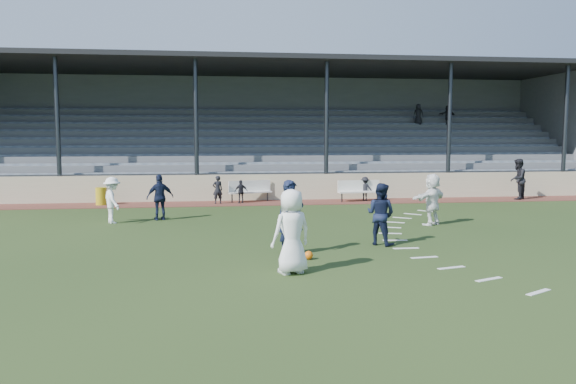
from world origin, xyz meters
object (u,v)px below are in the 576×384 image
object	(u,v)px
player_white_lead	(292,231)
football	(309,255)
official	(518,179)
trash_bin	(101,196)
player_navy_lead	(291,217)
bench_right	(359,189)
bench_left	(250,189)

from	to	relation	value
player_white_lead	football	bearing A→B (deg)	-136.57
football	player_white_lead	world-z (taller)	player_white_lead
football	official	xyz separation A→B (m)	(11.77, 11.24, 0.86)
trash_bin	football	distance (m)	13.61
trash_bin	player_navy_lead	world-z (taller)	player_navy_lead
bench_right	bench_left	bearing A→B (deg)	168.72
bench_right	trash_bin	xyz separation A→B (m)	(-11.35, 0.12, -0.19)
official	player_navy_lead	bearing A→B (deg)	-4.18
bench_left	player_navy_lead	xyz separation A→B (m)	(0.33, -11.32, 0.36)
bench_left	official	world-z (taller)	official
player_white_lead	official	xyz separation A→B (m)	(12.36, 12.53, 0.04)
bench_right	official	world-z (taller)	official
bench_left	bench_right	xyz separation A→B (m)	(4.94, -0.46, 0.00)
football	official	world-z (taller)	official
trash_bin	player_white_lead	bearing A→B (deg)	-63.23
bench_left	player_white_lead	distance (m)	13.25
trash_bin	player_white_lead	size ratio (longest dim) A/B	0.40
trash_bin	football	bearing A→B (deg)	-58.54
trash_bin	football	xyz separation A→B (m)	(7.10, -11.60, -0.29)
player_white_lead	player_navy_lead	bearing A→B (deg)	-119.11
bench_left	bench_right	world-z (taller)	same
bench_right	official	size ratio (longest dim) A/B	1.07
player_navy_lead	official	size ratio (longest dim) A/B	1.00
bench_left	bench_right	size ratio (longest dim) A/B	1.00
football	player_white_lead	xyz separation A→B (m)	(-0.59, -1.29, 0.82)
football	player_white_lead	bearing A→B (deg)	-114.63
football	official	distance (m)	16.30
bench_left	official	size ratio (longest dim) A/B	1.07
bench_left	player_white_lead	world-z (taller)	player_white_lead
bench_right	trash_bin	distance (m)	11.36
trash_bin	official	xyz separation A→B (m)	(18.87, -0.36, 0.57)
official	football	bearing A→B (deg)	-1.69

